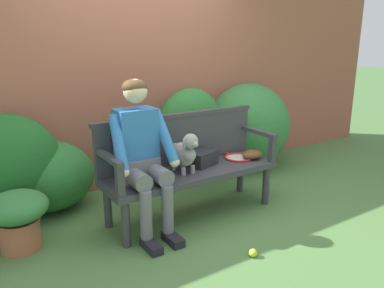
% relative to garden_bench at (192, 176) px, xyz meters
% --- Properties ---
extents(ground_plane, '(40.00, 40.00, 0.00)m').
position_rel_garden_bench_xyz_m(ground_plane, '(0.00, 0.00, -0.40)').
color(ground_plane, '#4C753D').
extents(brick_garden_fence, '(8.00, 0.30, 2.36)m').
position_rel_garden_bench_xyz_m(brick_garden_fence, '(0.00, 1.24, 0.78)').
color(brick_garden_fence, '#9E5642').
rests_on(brick_garden_fence, ground).
extents(hedge_bush_mid_right, '(1.13, 1.02, 1.10)m').
position_rel_garden_bench_xyz_m(hedge_bush_mid_right, '(1.41, 0.83, 0.15)').
color(hedge_bush_mid_right, '#337538').
rests_on(hedge_bush_mid_right, ground).
extents(hedge_bush_far_right, '(0.86, 0.82, 0.68)m').
position_rel_garden_bench_xyz_m(hedge_bush_far_right, '(-1.09, 0.89, -0.06)').
color(hedge_bush_far_right, '#286B2D').
rests_on(hedge_bush_far_right, ground).
extents(hedge_bush_mid_left, '(0.91, 0.61, 1.09)m').
position_rel_garden_bench_xyz_m(hedge_bush_mid_left, '(0.55, 0.88, 0.15)').
color(hedge_bush_mid_left, '#286B2D').
rests_on(hedge_bush_mid_left, ground).
extents(hedge_bush_far_left, '(1.03, 0.72, 1.01)m').
position_rel_garden_bench_xyz_m(hedge_bush_far_left, '(-1.49, 0.85, 0.11)').
color(hedge_bush_far_left, '#1E5B23').
rests_on(hedge_bush_far_left, ground).
extents(garden_bench, '(1.70, 0.52, 0.46)m').
position_rel_garden_bench_xyz_m(garden_bench, '(0.00, 0.00, 0.00)').
color(garden_bench, '#38383D').
rests_on(garden_bench, ground).
extents(bench_backrest, '(1.74, 0.06, 0.50)m').
position_rel_garden_bench_xyz_m(bench_backrest, '(0.00, 0.23, 0.31)').
color(bench_backrest, '#38383D').
rests_on(bench_backrest, garden_bench).
extents(bench_armrest_left_end, '(0.06, 0.52, 0.28)m').
position_rel_garden_bench_xyz_m(bench_armrest_left_end, '(-0.81, -0.09, 0.26)').
color(bench_armrest_left_end, '#38383D').
rests_on(bench_armrest_left_end, garden_bench).
extents(bench_armrest_right_end, '(0.06, 0.52, 0.28)m').
position_rel_garden_bench_xyz_m(bench_armrest_right_end, '(0.81, -0.09, 0.26)').
color(bench_armrest_right_end, '#38383D').
rests_on(bench_armrest_right_end, garden_bench).
extents(person_seated, '(0.56, 0.66, 1.33)m').
position_rel_garden_bench_xyz_m(person_seated, '(-0.53, -0.02, 0.33)').
color(person_seated, black).
rests_on(person_seated, ground).
extents(dog_on_bench, '(0.19, 0.39, 0.39)m').
position_rel_garden_bench_xyz_m(dog_on_bench, '(-0.10, -0.03, 0.25)').
color(dog_on_bench, gray).
rests_on(dog_on_bench, garden_bench).
extents(tennis_racket, '(0.33, 0.58, 0.03)m').
position_rel_garden_bench_xyz_m(tennis_racket, '(0.59, 0.07, 0.07)').
color(tennis_racket, red).
rests_on(tennis_racket, garden_bench).
extents(baseball_glove, '(0.23, 0.19, 0.09)m').
position_rel_garden_bench_xyz_m(baseball_glove, '(0.70, -0.05, 0.10)').
color(baseball_glove, brown).
rests_on(baseball_glove, garden_bench).
extents(sports_bag, '(0.33, 0.28, 0.14)m').
position_rel_garden_bench_xyz_m(sports_bag, '(0.16, 0.07, 0.13)').
color(sports_bag, '#232328').
rests_on(sports_bag, garden_bench).
extents(tennis_ball, '(0.07, 0.07, 0.07)m').
position_rel_garden_bench_xyz_m(tennis_ball, '(-0.01, -0.88, -0.37)').
color(tennis_ball, '#CCDB33').
rests_on(tennis_ball, ground).
extents(potted_plant, '(0.48, 0.48, 0.49)m').
position_rel_garden_bench_xyz_m(potted_plant, '(-1.50, 0.23, -0.11)').
color(potted_plant, '#A85B3D').
rests_on(potted_plant, ground).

